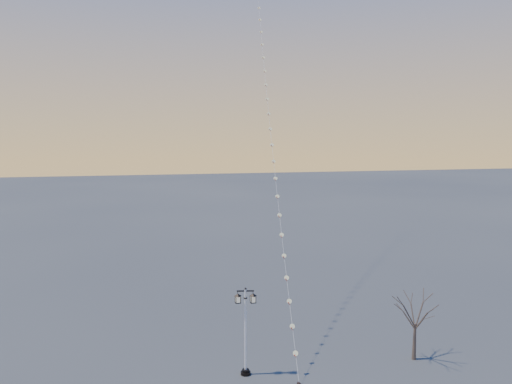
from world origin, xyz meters
name	(u,v)px	position (x,y,z in m)	size (l,w,h in m)	color
street_lamp	(245,327)	(-1.62, 1.71, 2.88)	(1.31, 0.62, 5.20)	black
bare_tree	(416,314)	(8.96, 1.28, 2.90)	(2.52, 2.52, 4.18)	#47382E
kite_train	(265,45)	(4.13, 20.50, 22.13)	(6.85, 42.07, 44.46)	black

